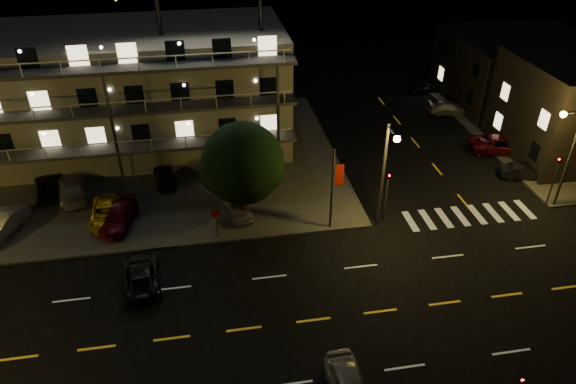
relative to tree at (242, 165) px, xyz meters
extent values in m
plane|color=black|center=(0.92, -10.43, -4.61)|extent=(140.00, 140.00, 0.00)
cube|color=#3D3D3A|center=(-13.08, 9.57, -4.53)|extent=(44.00, 24.00, 0.15)
cube|color=#3D3D3A|center=(30.92, 9.57, -4.53)|extent=(16.00, 24.00, 0.15)
cube|color=gray|center=(-9.08, 13.57, 0.39)|extent=(28.00, 12.00, 10.00)
cube|color=gray|center=(-9.08, 13.57, 5.64)|extent=(28.00, 12.00, 0.50)
cube|color=#3D3D3A|center=(-9.08, 6.67, -1.46)|extent=(28.00, 1.80, 0.25)
cube|color=#3D3D3A|center=(-9.08, 6.67, 1.74)|extent=(28.00, 1.80, 0.25)
cube|color=#3D3D3A|center=(-9.08, 6.67, 4.94)|extent=(28.00, 1.80, 0.25)
cylinder|color=black|center=(-5.08, 11.57, 7.64)|extent=(0.36, 0.36, 3.50)
cylinder|color=black|center=(2.92, 11.57, 7.64)|extent=(0.36, 0.36, 3.50)
cube|color=black|center=(30.92, 17.57, -1.11)|extent=(14.00, 12.00, 7.00)
cylinder|color=#2D2D30|center=(9.42, -2.13, -0.61)|extent=(0.20, 0.20, 8.00)
cylinder|color=#2D2D30|center=(9.42, -2.93, 3.19)|extent=(0.12, 1.80, 0.12)
sphere|color=yellow|center=(9.42, -3.73, 3.09)|extent=(0.44, 0.44, 0.44)
cylinder|color=#2D2D30|center=(23.42, -2.13, -0.61)|extent=(0.20, 0.20, 8.00)
cylinder|color=#2D2D30|center=(22.62, -2.13, 3.19)|extent=(1.80, 0.12, 0.12)
sphere|color=yellow|center=(21.82, -2.13, 3.09)|extent=(0.44, 0.44, 0.44)
cylinder|color=#2D2D30|center=(9.92, -1.93, -2.81)|extent=(0.14, 0.14, 3.60)
imported|color=black|center=(9.92, -1.93, -0.51)|extent=(0.20, 0.16, 1.00)
sphere|color=#FF0C0C|center=(9.92, -2.05, -0.61)|extent=(0.14, 0.14, 0.14)
imported|color=black|center=(9.92, -18.93, -0.51)|extent=(0.20, 0.16, 1.00)
sphere|color=#FF0C0C|center=(9.92, -18.81, -0.61)|extent=(0.14, 0.14, 0.14)
cylinder|color=#2D2D30|center=(22.92, -1.93, -2.81)|extent=(0.14, 0.14, 3.60)
imported|color=black|center=(22.92, -1.93, -0.51)|extent=(0.16, 0.20, 1.00)
sphere|color=#FF0C0C|center=(22.80, -1.93, -0.61)|extent=(0.14, 0.14, 0.14)
cylinder|color=#2D2D30|center=(5.92, -2.03, -1.41)|extent=(0.16, 0.16, 6.40)
cube|color=#B1170C|center=(6.37, -2.03, -0.21)|extent=(0.60, 0.04, 1.60)
cylinder|color=#2D2D30|center=(-2.08, -1.83, -3.51)|extent=(0.08, 0.08, 2.20)
cylinder|color=#B1170C|center=(-2.08, -1.88, -2.46)|extent=(0.91, 0.04, 0.91)
cylinder|color=black|center=(0.05, -0.01, -3.14)|extent=(0.55, 0.55, 2.65)
sphere|color=black|center=(0.05, -0.01, 0.18)|extent=(5.74, 5.74, 5.74)
sphere|color=black|center=(-1.27, 0.43, -0.49)|extent=(3.53, 3.53, 3.53)
sphere|color=black|center=(1.27, -0.45, -0.26)|extent=(3.31, 3.31, 3.31)
imported|color=gray|center=(-16.83, 1.14, -3.73)|extent=(3.02, 4.67, 1.45)
imported|color=gold|center=(-9.94, 1.52, -3.85)|extent=(2.21, 4.49, 1.23)
imported|color=#500B17|center=(-8.92, 0.74, -3.82)|extent=(2.73, 4.71, 1.28)
imported|color=gray|center=(-0.49, 0.63, -3.81)|extent=(2.39, 4.09, 1.31)
imported|color=black|center=(-14.74, 5.98, -3.85)|extent=(3.10, 4.79, 1.23)
imported|color=gray|center=(-12.91, 5.14, -3.73)|extent=(3.39, 5.44, 1.47)
imported|color=black|center=(-5.89, 5.98, -3.80)|extent=(2.14, 4.05, 1.31)
imported|color=#500B17|center=(-2.36, 7.06, -3.83)|extent=(1.50, 3.89, 1.26)
imported|color=black|center=(23.31, 1.98, -4.00)|extent=(3.94, 2.34, 1.23)
imported|color=#500B17|center=(23.72, 6.53, -3.85)|extent=(5.93, 3.97, 1.51)
imported|color=gray|center=(22.76, 15.24, -3.99)|extent=(4.50, 2.44, 1.24)
imported|color=black|center=(22.49, 21.19, -3.97)|extent=(3.85, 1.71, 1.29)
imported|color=black|center=(-6.98, -5.54, -3.95)|extent=(2.72, 5.00, 1.33)
camera|label=1|loc=(-1.99, -30.59, 17.55)|focal=32.00mm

